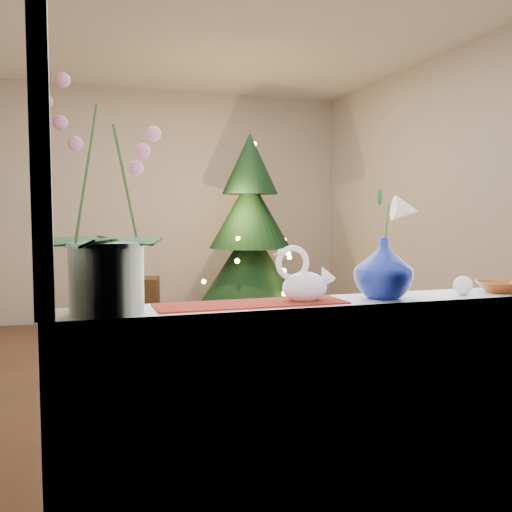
{
  "coord_description": "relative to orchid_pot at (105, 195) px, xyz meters",
  "views": [
    {
      "loc": [
        -1.0,
        -4.32,
        1.25
      ],
      "look_at": [
        -0.05,
        -1.4,
        1.02
      ],
      "focal_mm": 40.0,
      "sensor_mm": 36.0,
      "label": 1
    }
  ],
  "objects": [
    {
      "name": "ground",
      "position": [
        0.89,
        2.38,
        -1.31
      ],
      "size": [
        5.0,
        5.0,
        0.0
      ],
      "primitive_type": "plane",
      "color": "#362516",
      "rests_on": "ground"
    },
    {
      "name": "wall_back",
      "position": [
        0.89,
        4.88,
        0.04
      ],
      "size": [
        4.5,
        0.1,
        2.7
      ],
      "primitive_type": "cube",
      "color": "beige",
      "rests_on": "ground"
    },
    {
      "name": "wall_front",
      "position": [
        0.89,
        -0.12,
        0.04
      ],
      "size": [
        4.5,
        0.1,
        2.7
      ],
      "primitive_type": "cube",
      "color": "beige",
      "rests_on": "ground"
    },
    {
      "name": "wall_right",
      "position": [
        3.14,
        2.38,
        0.04
      ],
      "size": [
        0.1,
        5.0,
        2.7
      ],
      "primitive_type": "cube",
      "color": "beige",
      "rests_on": "ground"
    },
    {
      "name": "ceiling",
      "position": [
        0.89,
        2.38,
        1.39
      ],
      "size": [
        5.0,
        5.0,
        0.0
      ],
      "primitive_type": "plane",
      "color": "white",
      "rests_on": "wall_back"
    },
    {
      "name": "window_apron",
      "position": [
        0.89,
        -0.08,
        -0.87
      ],
      "size": [
        2.2,
        0.08,
        0.88
      ],
      "primitive_type": "cube",
      "color": "white",
      "rests_on": "ground"
    },
    {
      "name": "windowsill",
      "position": [
        0.89,
        0.01,
        -0.41
      ],
      "size": [
        2.2,
        0.26,
        0.04
      ],
      "primitive_type": "cube",
      "color": "white",
      "rests_on": "window_apron"
    },
    {
      "name": "window_frame",
      "position": [
        0.89,
        -0.09,
        0.39
      ],
      "size": [
        2.22,
        0.06,
        1.6
      ],
      "primitive_type": null,
      "color": "white",
      "rests_on": "windowsill"
    },
    {
      "name": "runner",
      "position": [
        0.51,
        0.01,
        -0.39
      ],
      "size": [
        0.7,
        0.2,
        0.01
      ],
      "primitive_type": "cube",
      "color": "maroon",
      "rests_on": "windowsill"
    },
    {
      "name": "orchid_pot",
      "position": [
        0.0,
        0.0,
        0.0
      ],
      "size": [
        0.29,
        0.29,
        0.78
      ],
      "primitive_type": null,
      "rotation": [
        0.0,
        0.0,
        -0.08
      ],
      "color": "beige",
      "rests_on": "windowsill"
    },
    {
      "name": "swan",
      "position": [
        0.72,
        0.01,
        -0.29
      ],
      "size": [
        0.24,
        0.11,
        0.2
      ],
      "primitive_type": null,
      "rotation": [
        0.0,
        0.0,
        0.02
      ],
      "color": "white",
      "rests_on": "windowsill"
    },
    {
      "name": "blue_vase",
      "position": [
        1.04,
        0.0,
        -0.25
      ],
      "size": [
        0.27,
        0.27,
        0.27
      ],
      "primitive_type": "imported",
      "rotation": [
        0.0,
        0.0,
        0.02
      ],
      "color": "navy",
      "rests_on": "windowsill"
    },
    {
      "name": "lily",
      "position": [
        1.04,
        0.0,
        -0.01
      ],
      "size": [
        0.15,
        0.09,
        0.2
      ],
      "primitive_type": null,
      "color": "beige",
      "rests_on": "blue_vase"
    },
    {
      "name": "paperweight",
      "position": [
        1.39,
        -0.02,
        -0.35
      ],
      "size": [
        0.08,
        0.08,
        0.08
      ],
      "primitive_type": "sphere",
      "rotation": [
        0.0,
        0.0,
        -0.03
      ],
      "color": "silver",
      "rests_on": "windowsill"
    },
    {
      "name": "amber_dish",
      "position": [
        1.59,
        -0.01,
        -0.37
      ],
      "size": [
        0.21,
        0.21,
        0.04
      ],
      "primitive_type": "imported",
      "rotation": [
        0.0,
        0.0,
        -0.39
      ],
      "color": "brown",
      "rests_on": "windowsill"
    },
    {
      "name": "xmas_tree",
      "position": [
        1.71,
        3.85,
        -0.26
      ],
      "size": [
        1.44,
        1.44,
        2.09
      ],
      "primitive_type": null,
      "rotation": [
        0.0,
        0.0,
        0.31
      ],
      "color": "black",
      "rests_on": "ground"
    },
    {
      "name": "side_table",
      "position": [
        0.39,
        4.19,
        -1.03
      ],
      "size": [
        0.82,
        0.54,
        0.57
      ],
      "primitive_type": "cube",
      "rotation": [
        0.0,
        0.0,
        -0.24
      ],
      "color": "black",
      "rests_on": "ground"
    }
  ]
}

